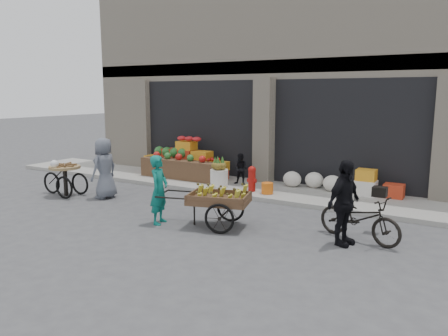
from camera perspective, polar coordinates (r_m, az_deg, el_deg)
The scene contains 15 objects.
ground at distance 9.54m, azimuth -8.28°, elevation -7.53°, with size 80.00×80.00×0.00m, color #424244.
sidewalk at distance 12.85m, azimuth 3.40°, elevation -2.65°, with size 18.00×2.20×0.12m, color gray.
building at distance 16.14m, azimuth 10.19°, elevation 11.59°, with size 14.00×6.45×7.00m.
fruit_display at distance 14.26m, azimuth -4.90°, elevation 1.08°, with size 3.10×1.12×1.24m.
pineapple_bin at distance 12.72m, azimuth -0.63°, elevation -1.33°, with size 0.52×0.52×0.50m, color silver.
fire_hydrant at distance 12.12m, azimuth 3.67°, elevation -1.27°, with size 0.22×0.22×0.71m.
orange_bucket at distance 11.90m, azimuth 5.68°, elevation -2.64°, with size 0.32×0.32×0.30m, color orange.
right_bay_goods at distance 12.38m, azimuth 15.51°, elevation -1.82°, with size 3.35×0.60×0.70m.
seated_person at distance 12.99m, azimuth 2.26°, elevation -0.13°, with size 0.45×0.35×0.93m, color black.
banana_cart at distance 9.24m, azimuth -0.95°, elevation -3.83°, with size 2.28×1.38×0.89m.
vendor_woman at distance 9.57m, azimuth -8.48°, elevation -2.82°, with size 0.55×0.36×1.51m, color #0E6B5F.
tricycle_cart at distance 12.84m, azimuth -20.06°, elevation -0.94°, with size 1.44×0.89×0.95m.
vendor_grey at distance 12.16m, azimuth -15.35°, elevation -0.03°, with size 0.80×0.52×1.64m, color slate.
bicycle at distance 8.84m, azimuth 17.26°, elevation -6.24°, with size 0.60×1.72×0.90m, color black.
cyclist at distance 8.43m, azimuth 15.39°, elevation -4.41°, with size 0.95×0.40×1.62m, color black.
Camera 1 is at (5.83, -7.01, 2.83)m, focal length 35.00 mm.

